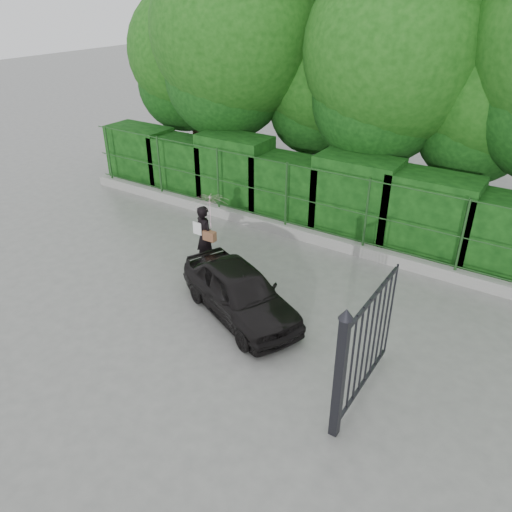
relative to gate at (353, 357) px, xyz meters
The scene contains 8 objects.
ground 4.81m from the gate, behind, with size 80.00×80.00×0.00m, color gray.
kerb 7.04m from the gate, 131.36° to the left, with size 14.00×0.25×0.30m, color #9E9E99.
fence 6.82m from the gate, 129.97° to the left, with size 14.13×0.06×1.80m.
hedge 7.69m from the gate, 125.96° to the left, with size 14.20×1.20×2.24m.
trees 9.76m from the gate, 112.24° to the left, with size 17.10×6.15×8.08m.
gate is the anchor object (origin of this frame).
woman 5.62m from the gate, 151.03° to the left, with size 0.95×0.95×1.86m.
car 3.41m from the gate, 155.89° to the left, with size 1.32×3.28×1.12m, color black.
Camera 1 is at (6.60, -6.51, 6.21)m, focal length 35.00 mm.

